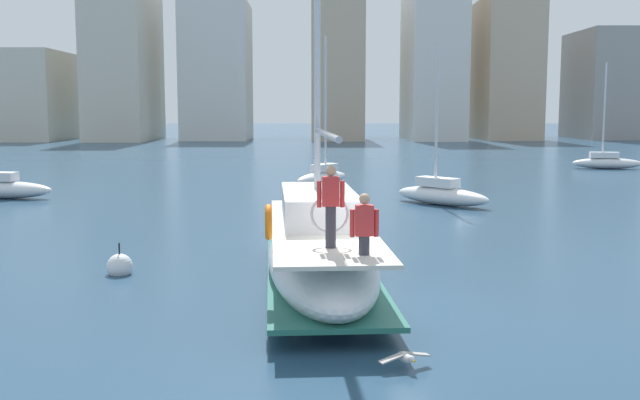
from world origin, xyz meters
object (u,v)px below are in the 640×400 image
Objects in this scene: moored_sloop_near at (322,175)px; main_sailboat at (320,248)px; moored_cutter_left at (607,161)px; moored_cutter_right at (441,193)px; mooring_buoy at (120,267)px; seagull at (405,357)px.

main_sailboat is at bearing -90.66° from moored_sloop_near.
moored_cutter_left is 24.27m from moored_cutter_right.
moored_sloop_near is at bearing 76.56° from mooring_buoy.
main_sailboat is 39.62m from moored_cutter_left.
seagull is at bearing -47.45° from mooring_buoy.
moored_sloop_near is 8.66× the size of mooring_buoy.
main_sailboat reaches higher than moored_sloop_near.
moored_cutter_right is at bearing 78.93° from seagull.
main_sailboat is at bearing 103.41° from seagull.
seagull is 9.34m from mooring_buoy.
mooring_buoy is at bearing 164.66° from main_sailboat.
moored_cutter_left is (20.00, 34.21, -0.39)m from main_sailboat.
main_sailboat reaches higher than moored_cutter_left.
moored_sloop_near is 1.10× the size of moored_cutter_left.
moored_cutter_right is 7.97× the size of seagull.
moored_cutter_left is at bearing 52.74° from moored_cutter_right.
moored_cutter_right is (5.31, 14.89, -0.40)m from main_sailboat.
seagull is at bearing -76.59° from main_sailboat.
moored_sloop_near is 22.69m from mooring_buoy.
main_sailboat is 5.24m from mooring_buoy.
seagull is at bearing -115.19° from moored_cutter_left.
main_sailboat is 15.81m from moored_cutter_right.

